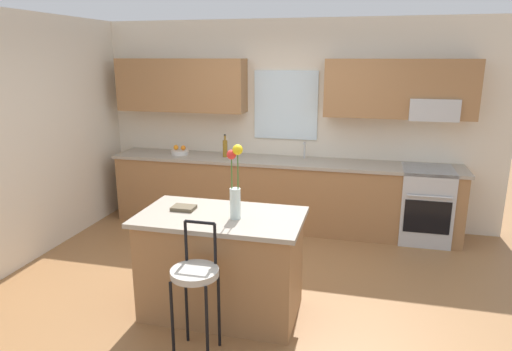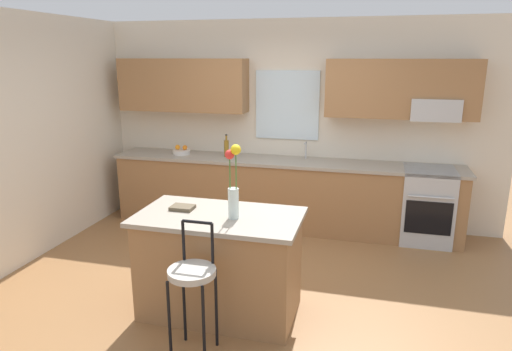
# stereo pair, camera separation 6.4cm
# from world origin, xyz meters

# --- Properties ---
(ground_plane) EXTENTS (14.00, 14.00, 0.00)m
(ground_plane) POSITION_xyz_m (0.00, 0.00, 0.00)
(ground_plane) COLOR olive
(wall_left) EXTENTS (0.12, 4.60, 2.70)m
(wall_left) POSITION_xyz_m (-2.56, 0.30, 1.35)
(wall_left) COLOR beige
(wall_left) RESTS_ON ground
(back_wall_assembly) EXTENTS (5.60, 0.50, 2.70)m
(back_wall_assembly) POSITION_xyz_m (0.03, 1.98, 1.51)
(back_wall_assembly) COLOR beige
(back_wall_assembly) RESTS_ON ground
(counter_run) EXTENTS (4.56, 0.64, 0.92)m
(counter_run) POSITION_xyz_m (0.00, 1.70, 0.47)
(counter_run) COLOR #996B42
(counter_run) RESTS_ON ground
(sink_faucet) EXTENTS (0.02, 0.13, 0.23)m
(sink_faucet) POSITION_xyz_m (0.28, 1.84, 1.06)
(sink_faucet) COLOR #B7BABC
(sink_faucet) RESTS_ON counter_run
(oven_range) EXTENTS (0.60, 0.64, 0.92)m
(oven_range) POSITION_xyz_m (1.82, 1.68, 0.46)
(oven_range) COLOR #B7BABC
(oven_range) RESTS_ON ground
(kitchen_island) EXTENTS (1.41, 0.80, 0.92)m
(kitchen_island) POSITION_xyz_m (-0.10, -0.51, 0.46)
(kitchen_island) COLOR #996B42
(kitchen_island) RESTS_ON ground
(bar_stool_near) EXTENTS (0.36, 0.36, 1.04)m
(bar_stool_near) POSITION_xyz_m (-0.10, -1.12, 0.64)
(bar_stool_near) COLOR black
(bar_stool_near) RESTS_ON ground
(flower_vase) EXTENTS (0.13, 0.09, 0.63)m
(flower_vase) POSITION_xyz_m (0.05, -0.56, 1.20)
(flower_vase) COLOR silver
(flower_vase) RESTS_ON kitchen_island
(cookbook) EXTENTS (0.20, 0.15, 0.03)m
(cookbook) POSITION_xyz_m (-0.46, -0.45, 0.94)
(cookbook) COLOR brown
(cookbook) RESTS_ON kitchen_island
(fruit_bowl_oranges) EXTENTS (0.24, 0.24, 0.13)m
(fruit_bowl_oranges) POSITION_xyz_m (-1.42, 1.70, 0.96)
(fruit_bowl_oranges) COLOR silver
(fruit_bowl_oranges) RESTS_ON counter_run
(bottle_olive_oil) EXTENTS (0.06, 0.06, 0.31)m
(bottle_olive_oil) POSITION_xyz_m (-0.76, 1.70, 1.04)
(bottle_olive_oil) COLOR olive
(bottle_olive_oil) RESTS_ON counter_run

